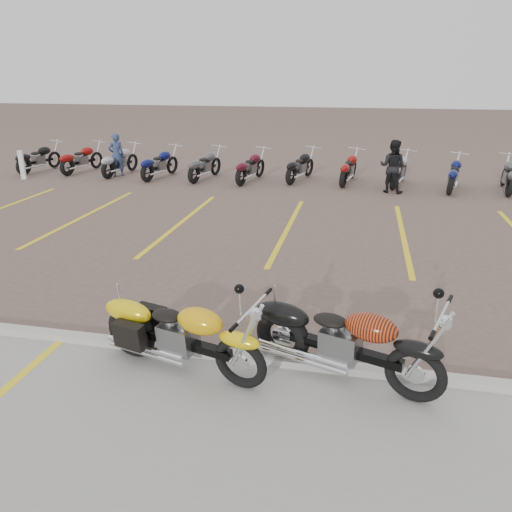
{
  "coord_description": "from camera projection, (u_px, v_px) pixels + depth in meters",
  "views": [
    {
      "loc": [
        1.64,
        -7.48,
        3.54
      ],
      "look_at": [
        0.07,
        -0.06,
        0.75
      ],
      "focal_mm": 35.0,
      "sensor_mm": 36.0,
      "label": 1
    }
  ],
  "objects": [
    {
      "name": "bg_bike_row",
      "position": [
        299.0,
        166.0,
        16.98
      ],
      "size": [
        20.79,
        2.08,
        1.1
      ],
      "color": "black",
      "rests_on": "ground"
    },
    {
      "name": "person_b",
      "position": [
        392.0,
        166.0,
        15.45
      ],
      "size": [
        0.94,
        0.83,
        1.64
      ],
      "primitive_type": "imported",
      "rotation": [
        0.0,
        0.0,
        2.84
      ],
      "color": "black",
      "rests_on": "ground"
    },
    {
      "name": "concrete_apron",
      "position": [
        141.0,
        511.0,
        4.27
      ],
      "size": [
        60.0,
        5.0,
        0.01
      ],
      "primitive_type": "cube",
      "color": "#9E9B93",
      "rests_on": "ground"
    },
    {
      "name": "person_a",
      "position": [
        116.0,
        155.0,
        17.92
      ],
      "size": [
        0.66,
        0.65,
        1.53
      ],
      "primitive_type": "imported",
      "rotation": [
        0.0,
        0.0,
        3.9
      ],
      "color": "navy",
      "rests_on": "ground"
    },
    {
      "name": "bollard",
      "position": [
        22.0,
        165.0,
        17.55
      ],
      "size": [
        0.19,
        0.19,
        1.0
      ],
      "primitive_type": "cube",
      "rotation": [
        0.0,
        0.0,
        0.36
      ],
      "color": "silver",
      "rests_on": "ground"
    },
    {
      "name": "parking_stripes",
      "position": [
        288.0,
        228.0,
        12.08
      ],
      "size": [
        38.0,
        5.5,
        0.01
      ],
      "primitive_type": null,
      "color": "yellow",
      "rests_on": "ground"
    },
    {
      "name": "ground",
      "position": [
        253.0,
        296.0,
        8.41
      ],
      "size": [
        100.0,
        100.0,
        0.0
      ],
      "primitive_type": "plane",
      "color": "brown",
      "rests_on": "ground"
    },
    {
      "name": "yellow_cruiser",
      "position": [
        180.0,
        336.0,
        6.18
      ],
      "size": [
        2.28,
        0.75,
        0.96
      ],
      "rotation": [
        0.09,
        0.0,
        -0.26
      ],
      "color": "black",
      "rests_on": "ground"
    },
    {
      "name": "curb",
      "position": [
        220.0,
        355.0,
        6.55
      ],
      "size": [
        60.0,
        0.18,
        0.12
      ],
      "primitive_type": "cube",
      "color": "#ADAAA3",
      "rests_on": "ground"
    },
    {
      "name": "flame_cruiser",
      "position": [
        340.0,
        343.0,
        5.98
      ],
      "size": [
        2.32,
        0.92,
        0.99
      ],
      "rotation": [
        0.06,
        0.0,
        -0.33
      ],
      "color": "black",
      "rests_on": "ground"
    }
  ]
}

